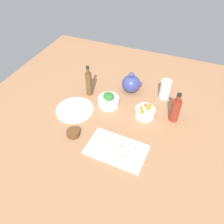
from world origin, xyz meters
TOP-DOWN VIEW (x-y plane):
  - tabletop at (0.00, 0.00)cm, footprint 190.00×190.00cm
  - cutting_board at (12.16, -23.38)cm, footprint 34.93×22.24cm
  - plate_tofu at (-25.91, -3.04)cm, footprint 25.44×25.44cm
  - bowl_greens at (-6.84, 10.79)cm, footprint 14.73×14.73cm
  - bowl_carrots at (19.35, 9.68)cm, footprint 13.14×13.14cm
  - bowl_small_side at (-16.11, -22.62)cm, footprint 8.00×8.00cm
  - teapot at (2.30, 31.47)cm, footprint 15.13×13.29cm
  - bottle_0 at (37.42, 13.36)cm, footprint 5.85×5.85cm
  - bottle_1 at (-24.42, 16.80)cm, footprint 4.54×4.54cm
  - drinking_glass_0 at (26.88, 33.43)cm, footprint 7.45×7.45cm
  - carrot_cube_0 at (16.57, 8.73)cm, footprint 1.85×1.85cm
  - carrot_cube_1 at (18.63, 12.52)cm, footprint 2.42×2.42cm
  - carrot_cube_2 at (18.29, 5.40)cm, footprint 1.98×1.98cm
  - carrot_cube_3 at (20.98, 9.85)cm, footprint 2.19×2.19cm
  - carrot_cube_4 at (21.50, 13.02)cm, footprint 2.16×2.16cm
  - chopped_greens_mound at (-6.84, 10.79)cm, footprint 10.79×10.95cm
  - tofu_cube_0 at (-27.13, -7.34)cm, footprint 2.37×2.37cm
  - tofu_cube_1 at (-28.43, 0.37)cm, footprint 3.08×3.08cm
  - tofu_cube_2 at (-24.48, 0.68)cm, footprint 2.60×2.60cm
  - tofu_cube_3 at (-31.49, -3.01)cm, footprint 2.76×2.76cm
  - tofu_cube_4 at (-23.76, -4.39)cm, footprint 3.04×3.04cm
  - dumpling_0 at (22.68, -20.95)cm, footprint 6.35×5.81cm
  - dumpling_1 at (-0.46, -17.85)cm, footprint 6.26×6.33cm
  - dumpling_2 at (17.51, -28.36)cm, footprint 7.28×7.63cm
  - dumpling_3 at (14.50, -22.87)cm, footprint 5.73×5.81cm
  - dumpling_4 at (3.78, -23.02)cm, footprint 6.26×6.17cm

SIDE VIEW (x-z plane):
  - tabletop at x=0.00cm, z-range 0.00..3.00cm
  - cutting_board at x=12.16cm, z-range 3.00..4.00cm
  - plate_tofu at x=-25.91cm, z-range 3.00..4.20cm
  - bowl_small_side at x=-16.11cm, z-range 3.00..6.72cm
  - dumpling_1 at x=-0.46cm, z-range 4.00..6.02cm
  - dumpling_2 at x=17.51cm, z-range 4.00..6.17cm
  - dumpling_4 at x=3.78cm, z-range 4.00..6.48cm
  - tofu_cube_0 at x=-27.13cm, z-range 4.20..6.40cm
  - tofu_cube_1 at x=-28.43cm, z-range 4.20..6.40cm
  - tofu_cube_2 at x=-24.48cm, z-range 4.20..6.40cm
  - tofu_cube_3 at x=-31.49cm, z-range 4.20..6.40cm
  - tofu_cube_4 at x=-23.76cm, z-range 4.20..6.40cm
  - dumpling_3 at x=14.50cm, z-range 4.00..6.75cm
  - dumpling_0 at x=22.68cm, z-range 4.00..6.94cm
  - bowl_carrots at x=19.35cm, z-range 3.00..8.95cm
  - bowl_greens at x=-6.84cm, z-range 3.00..8.98cm
  - teapot at x=2.30cm, z-range 1.50..17.74cm
  - carrot_cube_0 at x=16.57cm, z-range 8.95..10.75cm
  - carrot_cube_1 at x=18.63cm, z-range 8.95..10.75cm
  - carrot_cube_2 at x=18.29cm, z-range 8.95..10.75cm
  - carrot_cube_3 at x=20.98cm, z-range 8.95..10.75cm
  - carrot_cube_4 at x=21.50cm, z-range 8.95..10.75cm
  - drinking_glass_0 at x=26.88cm, z-range 3.00..17.23cm
  - chopped_greens_mound at x=-6.84cm, z-range 8.98..12.64cm
  - bottle_0 at x=37.42cm, z-range 1.01..22.21cm
  - bottle_1 at x=-24.42cm, z-range 1.03..24.35cm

